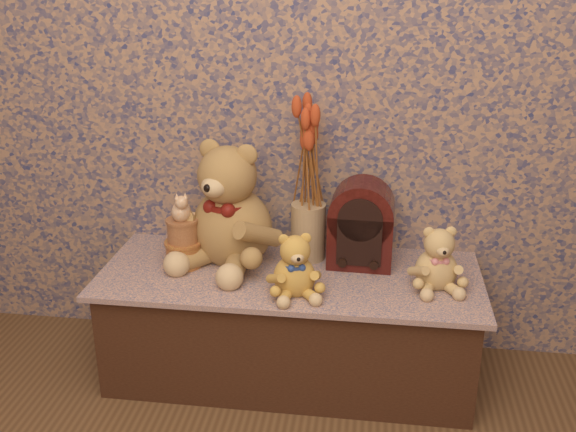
{
  "coord_description": "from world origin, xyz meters",
  "views": [
    {
      "loc": [
        0.28,
        -0.91,
        1.49
      ],
      "look_at": [
        0.0,
        1.18,
        0.67
      ],
      "focal_mm": 41.24,
      "sensor_mm": 36.0,
      "label": 1
    }
  ],
  "objects_px": {
    "teddy_medium": "(295,261)",
    "cathedral_radio": "(361,223)",
    "teddy_small": "(437,254)",
    "biscuit_tin_lower": "(184,254)",
    "ceramic_vase": "(308,231)",
    "teddy_large": "(231,198)",
    "cat_figurine": "(181,205)"
  },
  "relations": [
    {
      "from": "teddy_medium",
      "to": "cathedral_radio",
      "type": "bearing_deg",
      "value": 33.91
    },
    {
      "from": "teddy_small",
      "to": "biscuit_tin_lower",
      "type": "relative_size",
      "value": 1.84
    },
    {
      "from": "teddy_small",
      "to": "ceramic_vase",
      "type": "distance_m",
      "value": 0.49
    },
    {
      "from": "biscuit_tin_lower",
      "to": "teddy_large",
      "type": "bearing_deg",
      "value": 25.03
    },
    {
      "from": "teddy_small",
      "to": "biscuit_tin_lower",
      "type": "distance_m",
      "value": 0.91
    },
    {
      "from": "teddy_medium",
      "to": "biscuit_tin_lower",
      "type": "height_order",
      "value": "teddy_medium"
    },
    {
      "from": "teddy_medium",
      "to": "cathedral_radio",
      "type": "relative_size",
      "value": 0.73
    },
    {
      "from": "teddy_large",
      "to": "cat_figurine",
      "type": "xyz_separation_m",
      "value": [
        -0.17,
        -0.08,
        -0.01
      ]
    },
    {
      "from": "cathedral_radio",
      "to": "biscuit_tin_lower",
      "type": "bearing_deg",
      "value": -168.42
    },
    {
      "from": "teddy_medium",
      "to": "cathedral_radio",
      "type": "xyz_separation_m",
      "value": [
        0.21,
        0.26,
        0.04
      ]
    },
    {
      "from": "teddy_medium",
      "to": "cat_figurine",
      "type": "distance_m",
      "value": 0.47
    },
    {
      "from": "teddy_medium",
      "to": "ceramic_vase",
      "type": "height_order",
      "value": "teddy_medium"
    },
    {
      "from": "biscuit_tin_lower",
      "to": "cat_figurine",
      "type": "relative_size",
      "value": 1.15
    },
    {
      "from": "teddy_large",
      "to": "teddy_small",
      "type": "xyz_separation_m",
      "value": [
        0.74,
        -0.12,
        -0.13
      ]
    },
    {
      "from": "teddy_medium",
      "to": "cat_figurine",
      "type": "height_order",
      "value": "cat_figurine"
    },
    {
      "from": "teddy_medium",
      "to": "cat_figurine",
      "type": "bearing_deg",
      "value": 142.62
    },
    {
      "from": "teddy_large",
      "to": "cathedral_radio",
      "type": "distance_m",
      "value": 0.48
    },
    {
      "from": "teddy_large",
      "to": "biscuit_tin_lower",
      "type": "distance_m",
      "value": 0.27
    },
    {
      "from": "teddy_large",
      "to": "ceramic_vase",
      "type": "distance_m",
      "value": 0.32
    },
    {
      "from": "cathedral_radio",
      "to": "biscuit_tin_lower",
      "type": "distance_m",
      "value": 0.66
    },
    {
      "from": "teddy_large",
      "to": "ceramic_vase",
      "type": "xyz_separation_m",
      "value": [
        0.28,
        0.05,
        -0.14
      ]
    },
    {
      "from": "biscuit_tin_lower",
      "to": "cat_figurine",
      "type": "bearing_deg",
      "value": 0.0
    },
    {
      "from": "teddy_small",
      "to": "biscuit_tin_lower",
      "type": "height_order",
      "value": "teddy_small"
    },
    {
      "from": "teddy_medium",
      "to": "cathedral_radio",
      "type": "height_order",
      "value": "cathedral_radio"
    },
    {
      "from": "teddy_large",
      "to": "teddy_medium",
      "type": "xyz_separation_m",
      "value": [
        0.26,
        -0.24,
        -0.13
      ]
    },
    {
      "from": "teddy_medium",
      "to": "teddy_small",
      "type": "bearing_deg",
      "value": -3.96
    },
    {
      "from": "teddy_large",
      "to": "biscuit_tin_lower",
      "type": "relative_size",
      "value": 3.77
    },
    {
      "from": "cathedral_radio",
      "to": "cat_figurine",
      "type": "distance_m",
      "value": 0.66
    },
    {
      "from": "teddy_medium",
      "to": "teddy_small",
      "type": "relative_size",
      "value": 0.98
    },
    {
      "from": "teddy_small",
      "to": "cat_figurine",
      "type": "distance_m",
      "value": 0.92
    },
    {
      "from": "cathedral_radio",
      "to": "cat_figurine",
      "type": "height_order",
      "value": "cathedral_radio"
    },
    {
      "from": "teddy_small",
      "to": "teddy_large",
      "type": "bearing_deg",
      "value": 159.1
    }
  ]
}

